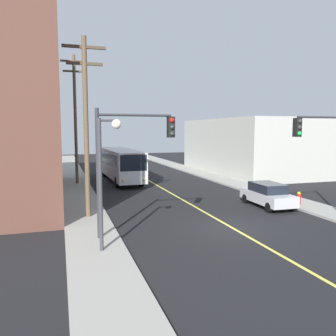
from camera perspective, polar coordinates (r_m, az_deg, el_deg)
name	(u,v)px	position (r m, az deg, el deg)	size (l,w,h in m)	color
ground_plane	(232,228)	(19.01, 10.40, -9.60)	(120.00, 120.00, 0.00)	black
sidewalk_left	(80,199)	(26.68, -14.19, -4.93)	(2.50, 90.00, 0.15)	gray
sidewalk_right	(252,189)	(30.99, 13.70, -3.37)	(2.50, 90.00, 0.15)	gray
lane_stripe_center	(157,185)	(32.72, -1.90, -2.81)	(0.16, 60.00, 0.01)	#D8CC4C
building_right_warehouse	(256,146)	(44.06, 14.31, 3.55)	(12.00, 18.73, 6.46)	#B2B2A8
city_bus	(120,163)	(35.72, -7.87, 0.83)	(2.87, 12.21, 3.20)	silver
parked_car_silver	(267,195)	(24.32, 16.03, -4.21)	(1.90, 4.44, 1.62)	#B7B7BC
utility_pole_near	(86,120)	(20.34, -13.34, 7.75)	(2.40, 0.28, 10.19)	brown
utility_pole_mid	(75,114)	(33.71, -15.00, 8.52)	(2.40, 0.28, 11.87)	brown
traffic_signal_left_corner	(131,148)	(16.32, -6.10, 3.22)	(3.75, 0.48, 6.00)	#2D2D33
traffic_signal_right_corner	(327,146)	(20.95, 24.65, 3.35)	(3.75, 0.48, 6.00)	#2D2D33
street_lamp_left	(105,165)	(14.42, -10.24, 0.52)	(0.98, 0.40, 5.50)	#38383D
fire_hydrant	(299,198)	(25.31, 20.70, -4.57)	(0.44, 0.26, 0.84)	red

